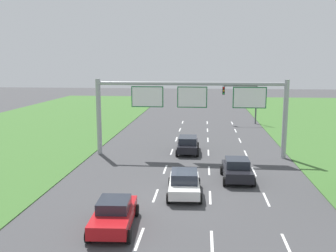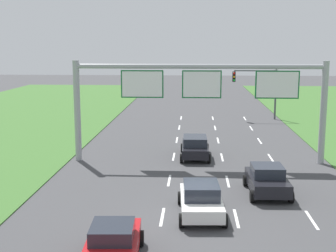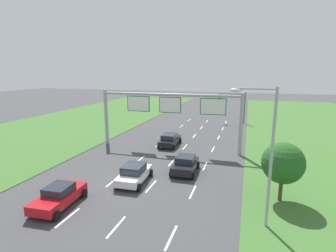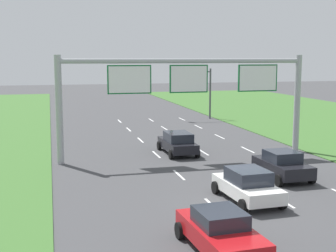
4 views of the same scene
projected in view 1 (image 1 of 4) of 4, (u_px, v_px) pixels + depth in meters
ground_plane at (183, 196)px, 23.90m from camera, size 200.00×200.00×0.00m
lane_dashes_inner_left at (165, 169)px, 29.95m from camera, size 0.14×50.40×0.01m
lane_dashes_inner_right at (209, 171)px, 29.62m from camera, size 0.14×50.40×0.01m
lane_dashes_slip at (254, 172)px, 29.28m from camera, size 0.14×50.40×0.01m
car_near_red at (188, 144)px, 35.44m from camera, size 2.16×4.47×1.56m
car_lead_silver at (237, 169)px, 27.12m from camera, size 2.29×3.98×1.59m
car_mid_lane at (114, 214)px, 19.26m from camera, size 2.38×4.43×1.52m
car_far_ahead at (184, 183)px, 24.10m from camera, size 2.36×4.32×1.58m
sign_gantry at (192, 102)px, 33.47m from camera, size 17.24×0.44×7.00m
traffic_light_mast at (242, 96)px, 51.71m from camera, size 4.76×0.49×5.60m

